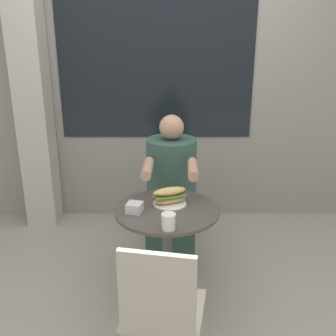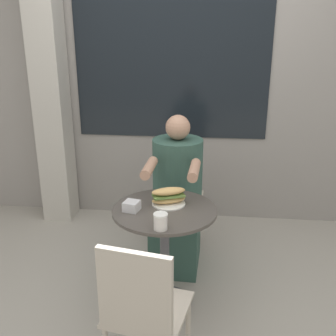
# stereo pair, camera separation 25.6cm
# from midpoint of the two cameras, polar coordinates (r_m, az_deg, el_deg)

# --- Properties ---
(ground_plane) EXTENTS (8.00, 8.00, 0.00)m
(ground_plane) POSITION_cam_midpoint_polar(r_m,az_deg,el_deg) (2.83, -2.75, -19.15)
(ground_plane) COLOR gray
(storefront_wall) EXTENTS (8.00, 0.09, 2.80)m
(storefront_wall) POSITION_cam_midpoint_polar(r_m,az_deg,el_deg) (3.68, -2.02, 13.71)
(storefront_wall) COLOR gray
(storefront_wall) RESTS_ON ground_plane
(lattice_pillar) EXTENTS (0.27, 0.27, 2.40)m
(lattice_pillar) POSITION_cam_midpoint_polar(r_m,az_deg,el_deg) (3.75, -20.81, 9.48)
(lattice_pillar) COLOR #B2ADA3
(lattice_pillar) RESTS_ON ground_plane
(cafe_table) EXTENTS (0.66, 0.66, 0.71)m
(cafe_table) POSITION_cam_midpoint_polar(r_m,az_deg,el_deg) (2.54, -2.94, -9.96)
(cafe_table) COLOR #47423D
(cafe_table) RESTS_ON ground_plane
(diner_chair) EXTENTS (0.39, 0.39, 0.87)m
(diner_chair) POSITION_cam_midpoint_polar(r_m,az_deg,el_deg) (3.33, -1.56, -2.52)
(diner_chair) COLOR #ADA393
(diner_chair) RESTS_ON ground_plane
(seated_diner) EXTENTS (0.39, 0.68, 1.19)m
(seated_diner) POSITION_cam_midpoint_polar(r_m,az_deg,el_deg) (3.01, -1.84, -5.17)
(seated_diner) COLOR #2D4C42
(seated_diner) RESTS_ON ground_plane
(empty_chair_across) EXTENTS (0.44, 0.44, 0.87)m
(empty_chair_across) POSITION_cam_midpoint_polar(r_m,az_deg,el_deg) (1.96, -4.88, -19.77)
(empty_chair_across) COLOR #ADA393
(empty_chair_across) RESTS_ON ground_plane
(sandwich_on_plate) EXTENTS (0.23, 0.21, 0.11)m
(sandwich_on_plate) POSITION_cam_midpoint_polar(r_m,az_deg,el_deg) (2.50, -2.55, -4.25)
(sandwich_on_plate) COLOR white
(sandwich_on_plate) RESTS_ON cafe_table
(drink_cup) EXTENTS (0.08, 0.08, 0.09)m
(drink_cup) POSITION_cam_midpoint_polar(r_m,az_deg,el_deg) (2.19, -3.17, -7.85)
(drink_cup) COLOR silver
(drink_cup) RESTS_ON cafe_table
(napkin_box) EXTENTS (0.11, 0.11, 0.06)m
(napkin_box) POSITION_cam_midpoint_polar(r_m,az_deg,el_deg) (2.42, -7.80, -5.77)
(napkin_box) COLOR silver
(napkin_box) RESTS_ON cafe_table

